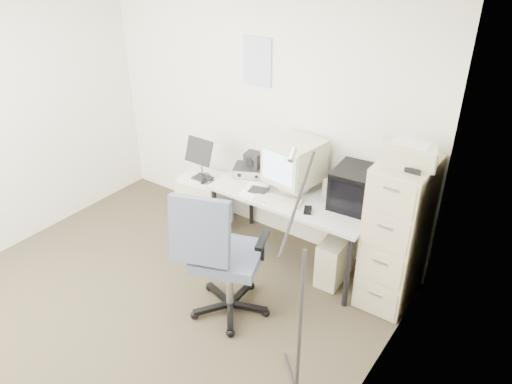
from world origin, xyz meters
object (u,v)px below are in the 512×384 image
Objects in this scene: filing_cabinet at (397,233)px; desk at (294,227)px; side_cart at (206,201)px; office_chair at (229,254)px.

filing_cabinet is 0.87× the size of desk.
side_cart is (-1.08, 0.01, -0.08)m from desk.
side_cart is (-1.02, 0.91, -0.29)m from office_chair.
filing_cabinet reaches higher than desk.
office_chair is (-0.06, -0.90, 0.21)m from desk.
office_chair is at bearing -137.46° from filing_cabinet.
office_chair is at bearing -49.90° from side_cart.
side_cart is at bearing 118.49° from office_chair.
office_chair reaches higher than side_cart.
filing_cabinet is at bearing 22.74° from office_chair.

